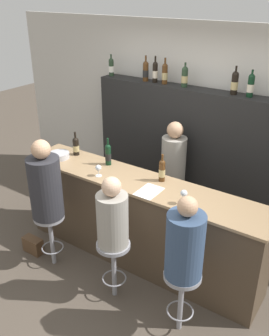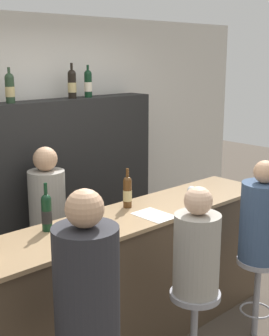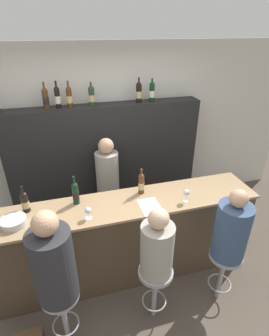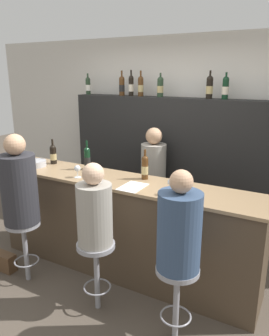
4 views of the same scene
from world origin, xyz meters
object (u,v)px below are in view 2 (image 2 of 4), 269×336
at_px(guest_seated_middle, 197,248).
at_px(bartender, 49,235).
at_px(wine_bottle_backbar_5, 72,84).
at_px(wine_glass_0, 84,226).
at_px(wine_bottle_backbar_4, 10,88).
at_px(bar_stool_middle, 195,312).
at_px(guest_seated_right, 262,218).
at_px(wine_bottle_counter_1, 47,212).
at_px(guest_seated_left, 87,283).
at_px(bar_stool_right, 258,277).
at_px(wine_bottle_backbar_6, 88,83).
at_px(wine_glass_1, 192,191).
at_px(wine_bottle_counter_2, 127,192).

xyz_separation_m(guest_seated_middle, bartender, (-0.17, 1.52, -0.30)).
xyz_separation_m(wine_bottle_backbar_5, wine_glass_0, (-0.94, -1.41, -0.80)).
height_order(wine_bottle_backbar_4, bar_stool_middle, wine_bottle_backbar_4).
bearing_deg(bar_stool_middle, guest_seated_middle, 0.00).
xyz_separation_m(wine_glass_0, bartender, (0.38, 1.05, -0.47)).
distance_m(wine_bottle_backbar_5, guest_seated_right, 2.15).
xyz_separation_m(wine_bottle_counter_1, guest_seated_left, (-0.26, -0.77, -0.14)).
height_order(wine_bottle_backbar_4, bar_stool_right, wine_bottle_backbar_4).
xyz_separation_m(wine_bottle_backbar_4, wine_bottle_backbar_6, (0.84, 0.00, 0.00)).
bearing_deg(guest_seated_left, guest_seated_right, 0.00).
xyz_separation_m(wine_bottle_backbar_5, bar_stool_right, (0.39, -1.89, -1.44)).
bearing_deg(guest_seated_left, wine_glass_1, 18.78).
bearing_deg(wine_bottle_backbar_4, bar_stool_right, -61.05).
xyz_separation_m(wine_bottle_backbar_5, guest_seated_left, (-1.29, -1.89, -0.90)).
relative_size(guest_seated_left, guest_seated_middle, 1.22).
relative_size(wine_bottle_counter_2, wine_bottle_backbar_4, 1.02).
distance_m(wine_glass_1, bar_stool_middle, 0.96).
relative_size(wine_glass_0, bartender, 0.09).
height_order(wine_bottle_backbar_5, wine_glass_1, wine_bottle_backbar_5).
relative_size(wine_bottle_backbar_5, guest_seated_middle, 0.45).
height_order(wine_bottle_counter_1, bar_stool_right, wine_bottle_counter_1).
xyz_separation_m(wine_bottle_counter_1, guest_seated_right, (1.42, -0.77, -0.19)).
distance_m(wine_glass_1, guest_seated_right, 0.58).
xyz_separation_m(wine_bottle_backbar_4, wine_bottle_backbar_5, (0.65, -0.00, 0.01)).
xyz_separation_m(bar_stool_middle, guest_seated_middle, (0.00, 0.00, 0.47)).
bearing_deg(wine_bottle_counter_2, wine_bottle_backbar_6, 66.31).
height_order(wine_bottle_backbar_6, bartender, wine_bottle_backbar_6).
bearing_deg(wine_bottle_backbar_4, bartender, -75.48).
height_order(wine_bottle_backbar_6, guest_seated_middle, wine_bottle_backbar_6).
xyz_separation_m(wine_bottle_counter_1, wine_glass_1, (1.15, -0.30, -0.02)).
height_order(bar_stool_right, guest_seated_right, guest_seated_right).
relative_size(wine_bottle_backbar_6, bar_stool_middle, 0.47).
relative_size(wine_bottle_backbar_5, bartender, 0.23).
distance_m(wine_bottle_backbar_6, bar_stool_middle, 2.44).
xyz_separation_m(bar_stool_right, bartender, (-0.95, 1.52, 0.16)).
bearing_deg(guest_seated_right, wine_glass_1, 119.51).
distance_m(wine_bottle_counter_2, guest_seated_right, 1.05).
relative_size(wine_bottle_backbar_4, guest_seated_left, 0.34).
xyz_separation_m(bar_stool_middle, bar_stool_right, (0.78, 0.00, 0.00)).
bearing_deg(guest_seated_right, bar_stool_right, 180.00).
relative_size(wine_bottle_backbar_4, guest_seated_middle, 0.41).
relative_size(wine_bottle_counter_1, wine_glass_1, 2.19).
xyz_separation_m(wine_bottle_counter_2, bar_stool_right, (0.69, -0.77, -0.67)).
relative_size(bar_stool_right, bartender, 0.45).
bearing_deg(bar_stool_middle, wine_bottle_counter_1, 129.90).
bearing_deg(wine_bottle_backbar_4, wine_bottle_counter_2, -72.32).
bearing_deg(bartender, guest_seated_left, -115.53).
distance_m(wine_bottle_backbar_5, wine_glass_0, 1.87).
bearing_deg(wine_bottle_counter_2, bar_stool_right, -48.33).
xyz_separation_m(wine_glass_0, guest_seated_middle, (0.55, -0.48, -0.17)).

